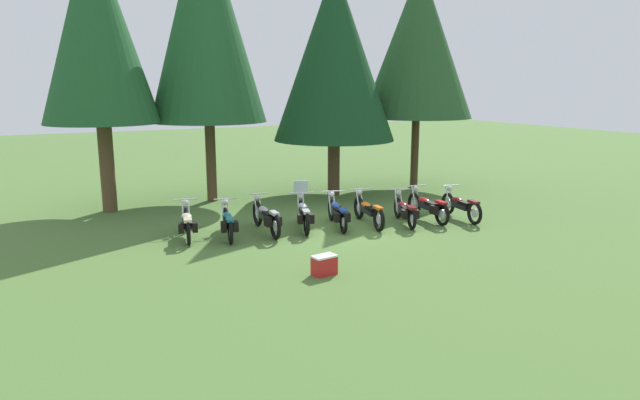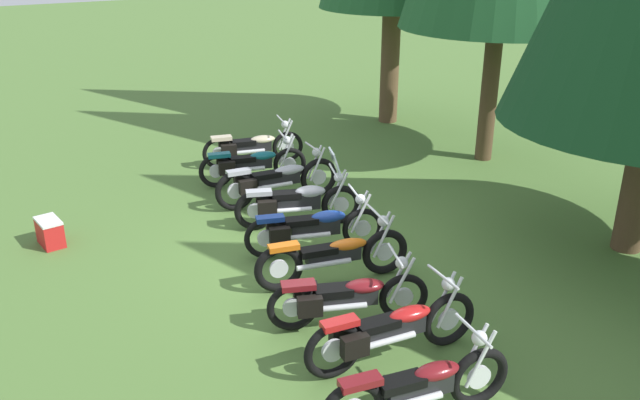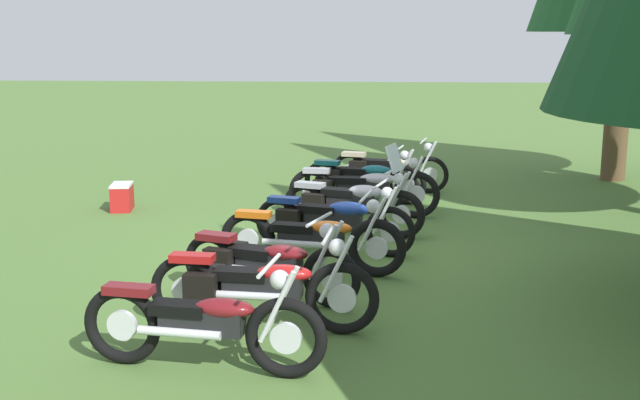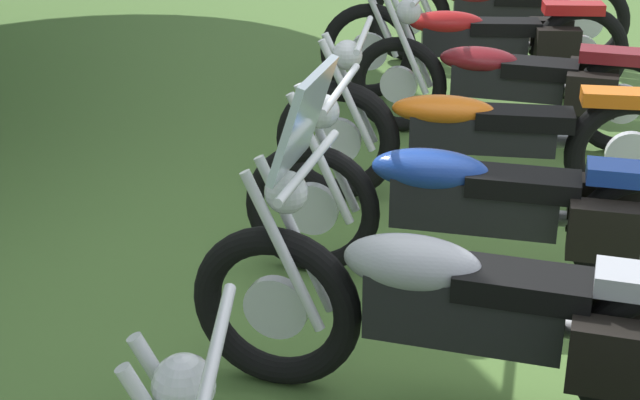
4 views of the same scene
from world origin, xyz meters
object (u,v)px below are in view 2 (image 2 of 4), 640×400
at_px(motorcycle_0, 251,146).
at_px(picnic_cooler, 50,232).
at_px(motorcycle_5, 334,256).
at_px(motorcycle_2, 276,180).
at_px(motorcycle_6, 345,296).
at_px(motorcycle_3, 297,202).
at_px(motorcycle_8, 420,387).
at_px(motorcycle_4, 312,227).
at_px(motorcycle_7, 390,329).
at_px(motorcycle_1, 251,163).

xyz_separation_m(motorcycle_0, picnic_cooler, (1.98, -4.47, -0.22)).
relative_size(motorcycle_5, picnic_cooler, 4.00).
height_order(motorcycle_2, motorcycle_6, motorcycle_2).
xyz_separation_m(motorcycle_3, motorcycle_8, (5.00, -1.14, -0.03)).
height_order(motorcycle_5, motorcycle_6, motorcycle_5).
distance_m(motorcycle_4, picnic_cooler, 4.33).
bearing_deg(picnic_cooler, motorcycle_7, 30.00).
xyz_separation_m(motorcycle_6, picnic_cooler, (-4.39, -3.02, -0.20)).
distance_m(motorcycle_2, motorcycle_7, 5.20).
bearing_deg(motorcycle_5, motorcycle_3, 88.59).
relative_size(motorcycle_1, motorcycle_2, 0.88).
distance_m(motorcycle_0, picnic_cooler, 4.89).
height_order(motorcycle_0, picnic_cooler, motorcycle_0).
height_order(motorcycle_2, motorcycle_4, motorcycle_2).
bearing_deg(motorcycle_6, motorcycle_1, 98.36).
height_order(motorcycle_6, motorcycle_8, motorcycle_8).
relative_size(motorcycle_3, motorcycle_5, 0.91).
bearing_deg(motorcycle_2, motorcycle_0, 82.48).
xyz_separation_m(motorcycle_0, motorcycle_5, (5.32, -1.01, -0.01)).
bearing_deg(motorcycle_6, motorcycle_8, -79.04).
relative_size(motorcycle_4, picnic_cooler, 3.76).
bearing_deg(motorcycle_2, motorcycle_8, -97.52).
bearing_deg(picnic_cooler, motorcycle_2, 86.95).
bearing_deg(motorcycle_7, motorcycle_8, -103.04).
xyz_separation_m(motorcycle_2, motorcycle_3, (1.13, -0.13, 0.01)).
bearing_deg(motorcycle_0, motorcycle_4, -89.13).
xyz_separation_m(motorcycle_5, picnic_cooler, (-3.34, -3.46, -0.21)).
bearing_deg(motorcycle_4, motorcycle_7, -84.86).
distance_m(motorcycle_7, motorcycle_8, 1.07).
distance_m(motorcycle_5, motorcycle_8, 3.09).
height_order(motorcycle_3, motorcycle_6, motorcycle_3).
bearing_deg(motorcycle_5, motorcycle_7, -90.57).
distance_m(motorcycle_0, motorcycle_3, 3.37).
distance_m(motorcycle_8, picnic_cooler, 6.92).
distance_m(motorcycle_5, motorcycle_7, 2.03).
bearing_deg(motorcycle_6, motorcycle_0, 96.07).
distance_m(motorcycle_2, motorcycle_8, 6.26).
distance_m(motorcycle_0, motorcycle_7, 7.44).
height_order(motorcycle_0, motorcycle_3, motorcycle_3).
xyz_separation_m(motorcycle_0, motorcycle_4, (4.33, -0.84, 0.01)).
bearing_deg(motorcycle_6, motorcycle_3, 93.06).
bearing_deg(motorcycle_3, motorcycle_7, -82.60).
xyz_separation_m(motorcycle_2, motorcycle_6, (4.18, -1.00, -0.04)).
bearing_deg(motorcycle_8, motorcycle_2, 86.12).
bearing_deg(motorcycle_0, motorcycle_2, -89.87).
bearing_deg(motorcycle_0, motorcycle_1, -102.08).
xyz_separation_m(motorcycle_8, picnic_cooler, (-6.35, -2.74, -0.21)).
bearing_deg(motorcycle_6, motorcycle_7, -67.58).
distance_m(motorcycle_3, motorcycle_8, 5.13).
bearing_deg(motorcycle_8, motorcycle_7, 79.85).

